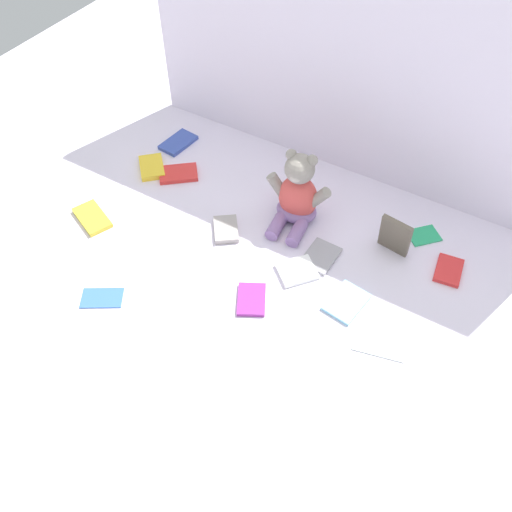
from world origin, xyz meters
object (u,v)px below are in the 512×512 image
Objects in this scene: book_case_10 at (395,236)px; book_case_13 at (102,297)px; book_case_1 at (226,229)px; book_case_11 at (251,299)px; book_case_8 at (92,218)px; book_case_12 at (178,174)px; book_case_0 at (321,256)px; book_case_2 at (346,302)px; teddy_bear at (297,196)px; book_case_6 at (380,343)px; book_case_4 at (152,167)px; book_case_5 at (297,271)px; book_case_7 at (178,143)px; book_case_3 at (424,235)px; book_case_9 at (449,270)px.

book_case_10 reaches higher than book_case_13.
book_case_1 reaches higher than book_case_11.
book_case_8 is 1.09× the size of book_case_10.
book_case_8 is 1.29× the size of book_case_11.
book_case_13 is at bearing -26.43° from book_case_12.
book_case_0 is at bearing -77.41° from book_case_13.
teddy_bear is at bearing 149.18° from book_case_2.
book_case_0 is at bearing 41.15° from book_case_6.
book_case_0 is 1.02× the size of book_case_13.
book_case_4 is 0.94× the size of book_case_12.
book_case_13 is at bearing -99.51° from book_case_5.
book_case_10 is 1.11× the size of book_case_13.
book_case_11 is 0.59m from book_case_12.
teddy_bear is 0.37m from book_case_2.
book_case_10 is at bearing 0.31° from book_case_7.
book_case_13 is at bearing -92.07° from book_case_3.
book_case_7 reaches higher than book_case_0.
book_case_5 is 0.83× the size of book_case_10.
book_case_7 is at bearing 176.83° from book_case_12.
book_case_7 is 1.25× the size of book_case_9.
book_case_5 is (-0.03, -0.09, 0.00)m from book_case_0.
book_case_1 is 0.28m from book_case_11.
book_case_10 reaches higher than book_case_11.
teddy_bear is 2.35× the size of book_case_5.
book_case_0 is at bearing 147.96° from book_case_2.
book_case_2 is at bearing -16.14° from book_case_7.
teddy_bear reaches higher than book_case_13.
book_case_9 is at bearing -39.33° from book_case_4.
book_case_6 is at bearing -20.07° from book_case_11.
book_case_9 is 0.93m from book_case_12.
book_case_11 is (0.20, -0.19, -0.00)m from book_case_1.
book_case_7 is 1.23× the size of book_case_11.
book_case_9 is (1.04, 0.37, -0.00)m from book_case_8.
book_case_8 is 0.60m from book_case_11.
book_case_11 is (0.05, -0.35, -0.09)m from teddy_bear.
book_case_11 is (-0.23, -0.13, 0.00)m from book_case_2.
teddy_bear is 0.41m from book_case_3.
book_case_5 is at bearing -86.21° from book_case_3.
book_case_11 is at bearing -79.24° from book_case_1.
teddy_bear is 0.50m from book_case_9.
book_case_13 is at bearing 95.98° from book_case_6.
book_case_3 is at bearing 139.76° from book_case_8.
teddy_bear is 2.07× the size of book_case_4.
book_case_0 is at bearing 42.39° from book_case_12.
book_case_11 is 0.42m from book_case_13.
book_case_7 is (-0.65, 0.31, 0.00)m from book_case_5.
book_case_6 is 0.37m from book_case_11.
book_case_12 is (0.11, 0.31, -0.00)m from book_case_8.
teddy_bear is 1.88× the size of book_case_7.
book_case_5 reaches higher than book_case_0.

